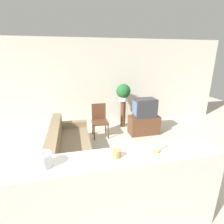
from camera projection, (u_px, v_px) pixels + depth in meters
The scene contains 12 objects.
ground_plane at pixel (113, 205), 2.68m from camera, with size 14.00×14.00×0.00m, color beige.
wall_back at pixel (88, 84), 5.45m from camera, with size 9.00×0.06×2.70m.
couch at pixel (69, 152), 3.60m from camera, with size 0.81×1.98×0.84m.
tv_stand at pixel (144, 125), 5.10m from camera, with size 0.86×0.44×0.53m.
television at pixel (145, 108), 4.94m from camera, with size 0.62×0.42×0.52m.
wooden_chair at pixel (100, 119), 4.90m from camera, with size 0.44×0.44×0.92m.
plant_stand at pixel (123, 114), 5.59m from camera, with size 0.16×0.16×0.85m.
potted_plant at pixel (123, 92), 5.37m from camera, with size 0.44×0.44×0.53m.
foreground_counter at pixel (121, 195), 2.16m from camera, with size 2.48×0.44×1.10m.
decorative_bowl at pixel (43, 160), 1.79m from camera, with size 0.18×0.18×0.19m.
candle_jar at pixel (117, 153), 1.96m from camera, with size 0.10×0.10×0.09m.
candlestick at pixel (157, 147), 2.06m from camera, with size 0.07×0.07×0.20m.
Camera 1 is at (-0.49, -2.05, 2.19)m, focal length 28.00 mm.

